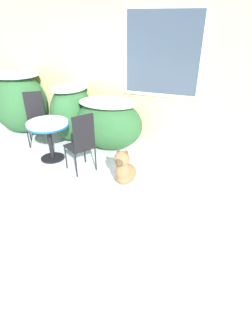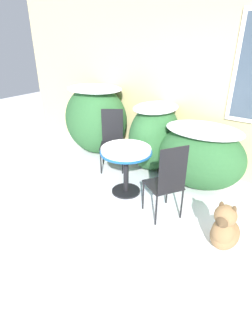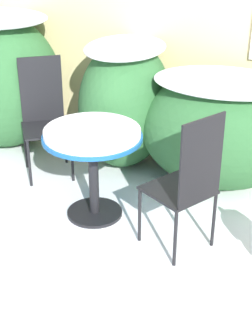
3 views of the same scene
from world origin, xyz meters
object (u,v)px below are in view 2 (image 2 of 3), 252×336
(patio_table, at_px, (126,156))
(patio_chair_far_side, at_px, (167,181))
(dog, at_px, (224,230))
(patio_chair_near_table, at_px, (112,138))

(patio_table, bearing_deg, patio_chair_far_side, -15.12)
(patio_table, xyz_separation_m, patio_chair_far_side, (0.78, -0.21, -0.05))
(dog, bearing_deg, patio_table, 168.74)
(patio_table, height_order, patio_chair_near_table, patio_chair_near_table)
(patio_table, xyz_separation_m, dog, (1.58, -0.33, -0.35))
(patio_table, distance_m, patio_chair_far_side, 0.81)
(patio_chair_near_table, relative_size, dog, 1.53)
(patio_table, height_order, patio_chair_far_side, patio_chair_far_side)
(patio_table, height_order, dog, patio_table)
(patio_chair_near_table, bearing_deg, patio_chair_far_side, -62.49)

